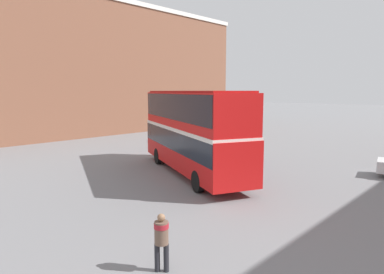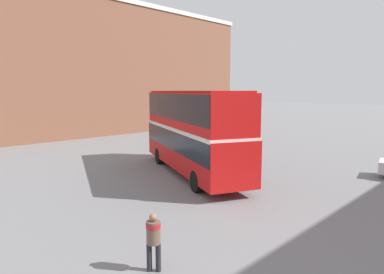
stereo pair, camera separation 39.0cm
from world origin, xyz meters
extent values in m
plane|color=slate|center=(0.00, 0.00, 0.00)|extent=(240.00, 240.00, 0.00)
cube|color=brown|center=(-26.39, 8.92, 7.27)|extent=(11.82, 38.60, 14.54)
cube|color=silver|center=(-26.39, 8.92, 14.79)|extent=(12.12, 38.90, 0.50)
cube|color=red|center=(-1.86, 0.77, 1.57)|extent=(11.26, 7.10, 2.23)
cube|color=red|center=(-1.86, 0.77, 3.75)|extent=(11.07, 6.96, 2.12)
cube|color=black|center=(-1.86, 0.77, 2.08)|extent=(11.17, 7.08, 1.10)
cube|color=black|center=(-1.86, 0.77, 4.00)|extent=(10.93, 6.91, 1.45)
cube|color=silver|center=(-1.86, 0.77, 2.72)|extent=(11.17, 7.07, 0.20)
cube|color=#A91111|center=(-1.86, 0.77, 4.86)|extent=(10.54, 6.58, 0.10)
cylinder|color=black|center=(1.88, 0.23, 0.54)|extent=(1.10, 0.73, 1.07)
cylinder|color=black|center=(0.92, -1.79, 0.54)|extent=(1.10, 0.73, 1.07)
cylinder|color=black|center=(-4.44, 3.23, 0.54)|extent=(1.10, 0.73, 1.07)
cylinder|color=black|center=(-5.40, 1.21, 0.54)|extent=(1.10, 0.73, 1.07)
cylinder|color=#232328|center=(5.06, -8.03, 0.40)|extent=(0.15, 0.15, 0.79)
cylinder|color=#232328|center=(5.25, -7.87, 0.40)|extent=(0.15, 0.15, 0.79)
cylinder|color=brown|center=(5.15, -7.95, 1.10)|extent=(0.53, 0.53, 0.63)
cylinder|color=#B2232D|center=(5.15, -7.95, 1.30)|extent=(0.57, 0.57, 0.14)
sphere|color=#936B4C|center=(5.15, -7.95, 1.53)|extent=(0.21, 0.21, 0.21)
cube|color=slate|center=(-11.23, 8.67, 0.62)|extent=(4.15, 2.41, 0.69)
cube|color=black|center=(-11.07, 8.65, 1.22)|extent=(2.26, 1.95, 0.51)
cylinder|color=black|center=(-12.55, 8.03, 0.33)|extent=(0.68, 0.32, 0.66)
cylinder|color=black|center=(-12.30, 9.68, 0.33)|extent=(0.68, 0.32, 0.66)
cylinder|color=black|center=(-10.16, 7.66, 0.33)|extent=(0.68, 0.32, 0.66)
cylinder|color=black|center=(-9.90, 9.31, 0.33)|extent=(0.68, 0.32, 0.66)
camera|label=1|loc=(11.75, -13.80, 4.89)|focal=32.00mm
camera|label=2|loc=(12.03, -13.53, 4.89)|focal=32.00mm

